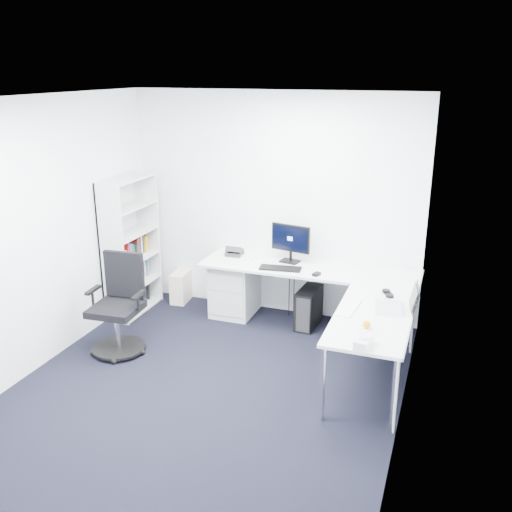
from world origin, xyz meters
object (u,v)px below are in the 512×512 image
(monitor, at_px, (290,243))
(bookshelf, at_px, (131,246))
(l_desk, at_px, (300,308))
(task_chair, at_px, (116,306))
(laptop, at_px, (390,296))

(monitor, bearing_deg, bookshelf, -157.37)
(l_desk, distance_m, bookshelf, 2.23)
(task_chair, bearing_deg, monitor, 39.90)
(monitor, bearing_deg, l_desk, -49.36)
(task_chair, bearing_deg, bookshelf, 108.28)
(task_chair, relative_size, laptop, 2.84)
(task_chair, distance_m, monitor, 2.12)
(task_chair, distance_m, laptop, 2.84)
(l_desk, height_order, bookshelf, bookshelf)
(bookshelf, xyz_separation_m, laptop, (3.20, -0.61, 0.02))
(l_desk, bearing_deg, laptop, -28.57)
(bookshelf, bearing_deg, l_desk, -1.32)
(l_desk, distance_m, monitor, 0.80)
(l_desk, distance_m, task_chair, 2.02)
(laptop, bearing_deg, monitor, 133.24)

